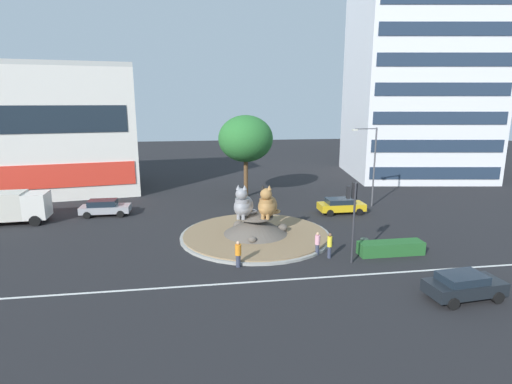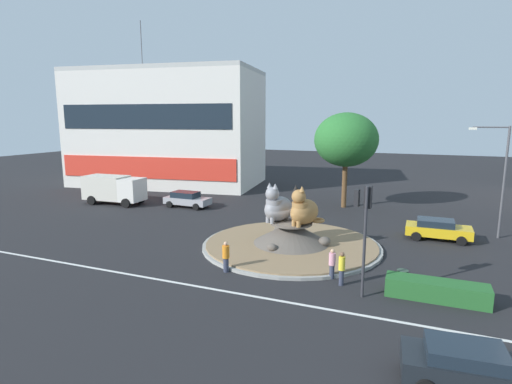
{
  "view_description": "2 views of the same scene",
  "coord_description": "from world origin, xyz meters",
  "px_view_note": "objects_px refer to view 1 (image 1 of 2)",
  "views": [
    {
      "loc": [
        -4.47,
        -29.68,
        10.37
      ],
      "look_at": [
        0.0,
        -0.25,
        3.64
      ],
      "focal_mm": 28.19,
      "sensor_mm": 36.0,
      "label": 1
    },
    {
      "loc": [
        7.7,
        -24.95,
        8.37
      ],
      "look_at": [
        -2.59,
        0.17,
        3.48
      ],
      "focal_mm": 28.65,
      "sensor_mm": 36.0,
      "label": 2
    }
  ],
  "objects_px": {
    "cat_statue_tabby": "(267,205)",
    "pedestrian_orange_shirt": "(238,253)",
    "litter_bin": "(364,245)",
    "pedestrian_pink_shirt": "(317,243)",
    "streetlight_arm": "(372,161)",
    "pedestrian_yellow_shirt": "(330,245)",
    "delivery_box_truck": "(10,206)",
    "cat_statue_grey": "(243,205)",
    "shophouse_block": "(32,130)",
    "sedan_on_far_lane": "(105,207)",
    "hatchback_near_shophouse": "(464,285)",
    "parked_car_right": "(341,205)",
    "broadleaf_tree_behind_island": "(246,139)",
    "traffic_light_mast": "(353,205)",
    "office_tower": "(418,78)"
  },
  "relations": [
    {
      "from": "pedestrian_yellow_shirt",
      "to": "delivery_box_truck",
      "type": "relative_size",
      "value": 0.28
    },
    {
      "from": "parked_car_right",
      "to": "hatchback_near_shophouse",
      "type": "bearing_deg",
      "value": -88.07
    },
    {
      "from": "pedestrian_orange_shirt",
      "to": "pedestrian_pink_shirt",
      "type": "bearing_deg",
      "value": 177.43
    },
    {
      "from": "pedestrian_orange_shirt",
      "to": "litter_bin",
      "type": "relative_size",
      "value": 1.93
    },
    {
      "from": "parked_car_right",
      "to": "delivery_box_truck",
      "type": "xyz_separation_m",
      "value": [
        -29.43,
        1.09,
        0.8
      ]
    },
    {
      "from": "pedestrian_yellow_shirt",
      "to": "litter_bin",
      "type": "relative_size",
      "value": 1.96
    },
    {
      "from": "traffic_light_mast",
      "to": "pedestrian_pink_shirt",
      "type": "distance_m",
      "value": 3.86
    },
    {
      "from": "litter_bin",
      "to": "traffic_light_mast",
      "type": "bearing_deg",
      "value": -133.74
    },
    {
      "from": "cat_statue_tabby",
      "to": "pedestrian_orange_shirt",
      "type": "bearing_deg",
      "value": -5.53
    },
    {
      "from": "streetlight_arm",
      "to": "sedan_on_far_lane",
      "type": "bearing_deg",
      "value": -3.06
    },
    {
      "from": "streetlight_arm",
      "to": "pedestrian_yellow_shirt",
      "type": "relative_size",
      "value": 4.48
    },
    {
      "from": "pedestrian_yellow_shirt",
      "to": "pedestrian_pink_shirt",
      "type": "xyz_separation_m",
      "value": [
        -0.63,
        0.7,
        -0.09
      ]
    },
    {
      "from": "cat_statue_tabby",
      "to": "traffic_light_mast",
      "type": "distance_m",
      "value": 7.42
    },
    {
      "from": "delivery_box_truck",
      "to": "cat_statue_grey",
      "type": "bearing_deg",
      "value": -21.74
    },
    {
      "from": "shophouse_block",
      "to": "litter_bin",
      "type": "distance_m",
      "value": 38.91
    },
    {
      "from": "traffic_light_mast",
      "to": "cat_statue_tabby",
      "type": "bearing_deg",
      "value": 46.62
    },
    {
      "from": "sedan_on_far_lane",
      "to": "delivery_box_truck",
      "type": "xyz_separation_m",
      "value": [
        -7.48,
        -1.43,
        0.78
      ]
    },
    {
      "from": "litter_bin",
      "to": "shophouse_block",
      "type": "bearing_deg",
      "value": 141.3
    },
    {
      "from": "cat_statue_grey",
      "to": "cat_statue_tabby",
      "type": "distance_m",
      "value": 1.85
    },
    {
      "from": "cat_statue_grey",
      "to": "traffic_light_mast",
      "type": "bearing_deg",
      "value": 68.64
    },
    {
      "from": "shophouse_block",
      "to": "sedan_on_far_lane",
      "type": "height_order",
      "value": "shophouse_block"
    },
    {
      "from": "office_tower",
      "to": "hatchback_near_shophouse",
      "type": "bearing_deg",
      "value": -106.67
    },
    {
      "from": "shophouse_block",
      "to": "office_tower",
      "type": "xyz_separation_m",
      "value": [
        48.73,
        3.46,
        6.28
      ]
    },
    {
      "from": "hatchback_near_shophouse",
      "to": "shophouse_block",
      "type": "bearing_deg",
      "value": 130.69
    },
    {
      "from": "shophouse_block",
      "to": "delivery_box_truck",
      "type": "bearing_deg",
      "value": -88.21
    },
    {
      "from": "pedestrian_orange_shirt",
      "to": "sedan_on_far_lane",
      "type": "bearing_deg",
      "value": -66.48
    },
    {
      "from": "streetlight_arm",
      "to": "sedan_on_far_lane",
      "type": "xyz_separation_m",
      "value": [
        -25.7,
        0.53,
        -3.81
      ]
    },
    {
      "from": "streetlight_arm",
      "to": "litter_bin",
      "type": "bearing_deg",
      "value": 62.51
    },
    {
      "from": "delivery_box_truck",
      "to": "litter_bin",
      "type": "bearing_deg",
      "value": -24.22
    },
    {
      "from": "shophouse_block",
      "to": "delivery_box_truck",
      "type": "xyz_separation_m",
      "value": [
        2.32,
        -13.19,
        -5.62
      ]
    },
    {
      "from": "shophouse_block",
      "to": "traffic_light_mast",
      "type": "bearing_deg",
      "value": -50.72
    },
    {
      "from": "streetlight_arm",
      "to": "broadleaf_tree_behind_island",
      "type": "bearing_deg",
      "value": -29.6
    },
    {
      "from": "broadleaf_tree_behind_island",
      "to": "pedestrian_pink_shirt",
      "type": "relative_size",
      "value": 5.48
    },
    {
      "from": "pedestrian_orange_shirt",
      "to": "hatchback_near_shophouse",
      "type": "xyz_separation_m",
      "value": [
        11.48,
        -6.05,
        -0.14
      ]
    },
    {
      "from": "sedan_on_far_lane",
      "to": "hatchback_near_shophouse",
      "type": "xyz_separation_m",
      "value": [
        22.45,
        -19.74,
        -0.01
      ]
    },
    {
      "from": "cat_statue_grey",
      "to": "traffic_light_mast",
      "type": "distance_m",
      "value": 8.8
    },
    {
      "from": "traffic_light_mast",
      "to": "cat_statue_grey",
      "type": "bearing_deg",
      "value": 55.27
    },
    {
      "from": "traffic_light_mast",
      "to": "sedan_on_far_lane",
      "type": "relative_size",
      "value": 1.2
    },
    {
      "from": "shophouse_block",
      "to": "parked_car_right",
      "type": "relative_size",
      "value": 5.65
    },
    {
      "from": "cat_statue_tabby",
      "to": "pedestrian_orange_shirt",
      "type": "height_order",
      "value": "cat_statue_tabby"
    },
    {
      "from": "cat_statue_grey",
      "to": "hatchback_near_shophouse",
      "type": "xyz_separation_m",
      "value": [
        10.46,
        -11.65,
        -1.86
      ]
    },
    {
      "from": "pedestrian_orange_shirt",
      "to": "litter_bin",
      "type": "xyz_separation_m",
      "value": [
        9.13,
        1.48,
        -0.46
      ]
    },
    {
      "from": "pedestrian_yellow_shirt",
      "to": "litter_bin",
      "type": "distance_m",
      "value": 3.06
    },
    {
      "from": "hatchback_near_shophouse",
      "to": "delivery_box_truck",
      "type": "relative_size",
      "value": 0.69
    },
    {
      "from": "pedestrian_yellow_shirt",
      "to": "parked_car_right",
      "type": "height_order",
      "value": "pedestrian_yellow_shirt"
    },
    {
      "from": "traffic_light_mast",
      "to": "broadleaf_tree_behind_island",
      "type": "bearing_deg",
      "value": 21.1
    },
    {
      "from": "traffic_light_mast",
      "to": "litter_bin",
      "type": "xyz_separation_m",
      "value": [
        1.76,
        1.84,
        -3.45
      ]
    },
    {
      "from": "litter_bin",
      "to": "pedestrian_pink_shirt",
      "type": "bearing_deg",
      "value": -176.36
    },
    {
      "from": "parked_car_right",
      "to": "cat_statue_grey",
      "type": "bearing_deg",
      "value": -150.53
    },
    {
      "from": "cat_statue_grey",
      "to": "delivery_box_truck",
      "type": "distance_m",
      "value": 20.6
    }
  ]
}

